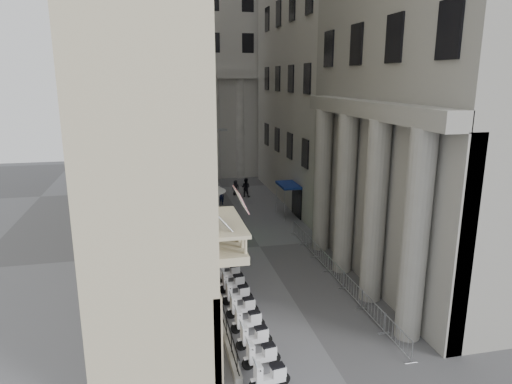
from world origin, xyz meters
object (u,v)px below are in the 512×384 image
(info_kiosk, at_px, (221,225))
(pedestrian_b, at_px, (246,187))
(security_tent, at_px, (199,185))
(pedestrian_a, at_px, (221,196))
(street_lamp, at_px, (200,174))

(info_kiosk, relative_size, pedestrian_b, 1.01)
(security_tent, bearing_deg, info_kiosk, -78.87)
(security_tent, relative_size, pedestrian_a, 2.63)
(info_kiosk, bearing_deg, pedestrian_a, 96.48)
(security_tent, height_order, pedestrian_a, security_tent)
(street_lamp, bearing_deg, pedestrian_a, 54.55)
(pedestrian_a, bearing_deg, info_kiosk, 101.20)
(pedestrian_a, height_order, pedestrian_b, pedestrian_b)
(security_tent, relative_size, pedestrian_b, 2.17)
(security_tent, relative_size, info_kiosk, 2.16)
(security_tent, xyz_separation_m, pedestrian_b, (5.42, 6.18, -1.93))
(street_lamp, xyz_separation_m, info_kiosk, (1.39, -0.59, -3.95))
(info_kiosk, height_order, pedestrian_a, info_kiosk)
(pedestrian_b, bearing_deg, info_kiosk, 100.48)
(pedestrian_a, bearing_deg, security_tent, 75.88)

